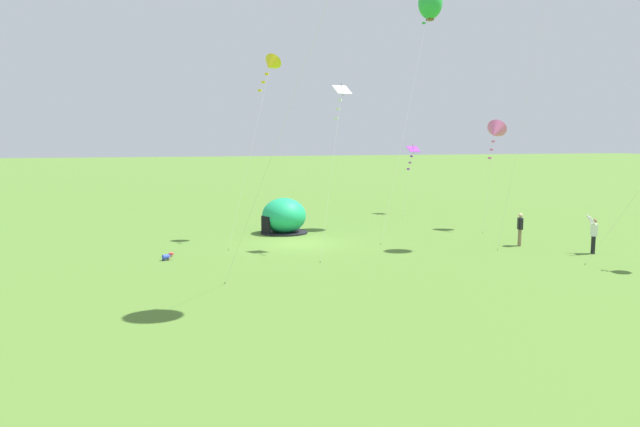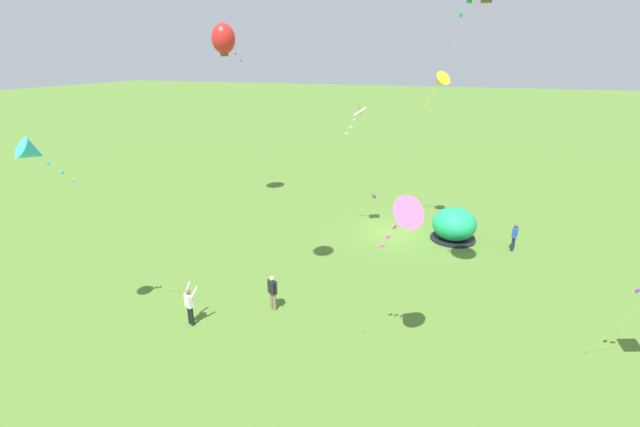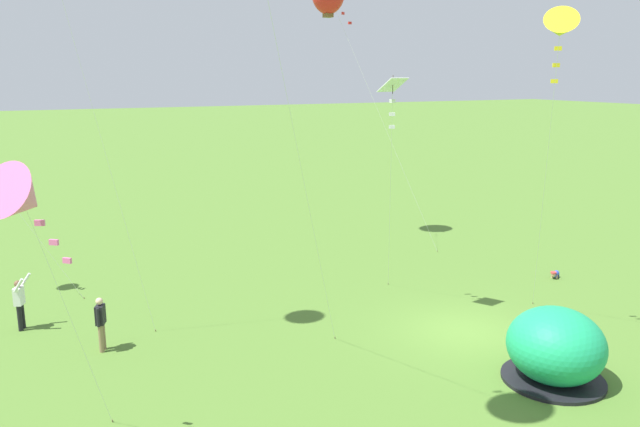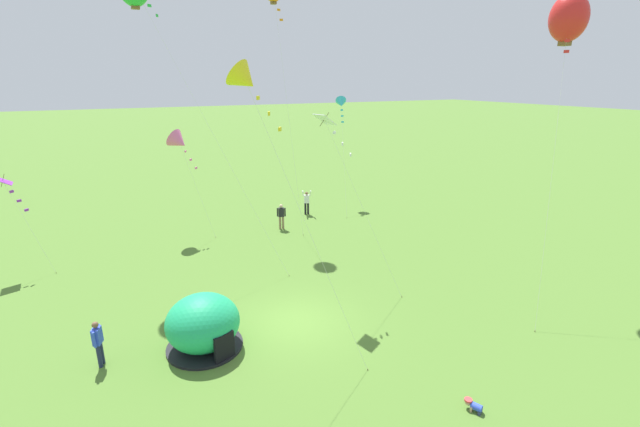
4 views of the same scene
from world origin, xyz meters
name	(u,v)px [view 1 (image 1 of 4)]	position (x,y,z in m)	size (l,w,h in m)	color
ground_plane	(299,243)	(0.00, 0.00, 0.00)	(300.00, 300.00, 0.00)	#517A2D
popup_tent	(284,216)	(-3.76, -0.05, 1.00)	(2.81, 2.81, 2.10)	#1EAD6B
toddler_crawling	(168,256)	(2.80, -6.94, 0.18)	(0.40, 0.55, 0.32)	blue
person_with_toddler	(594,234)	(6.62, 13.19, 1.00)	(0.72, 0.63, 1.89)	black
person_center_field	(281,210)	(-7.24, 0.52, 0.96)	(0.35, 0.56, 1.72)	#1E2347
person_far_back	(520,228)	(3.73, 10.98, 0.96)	(0.55, 0.37, 1.72)	#8C7251
kite_white	(341,96)	(2.33, 1.57, 7.67)	(3.47, 2.42, 8.32)	silver
kite_pink	(495,132)	(-2.06, 12.79, 5.98)	(2.37, 2.41, 6.73)	silver
kite_purple	(413,152)	(-10.76, 11.17, 4.55)	(2.05, 1.90, 5.15)	silver
kite_green	(430,3)	(-3.96, 9.19, 13.78)	(6.11, 5.82, 14.76)	silver
kite_yellow	(271,65)	(-2.01, -1.09, 9.58)	(3.73, 3.59, 10.18)	silver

